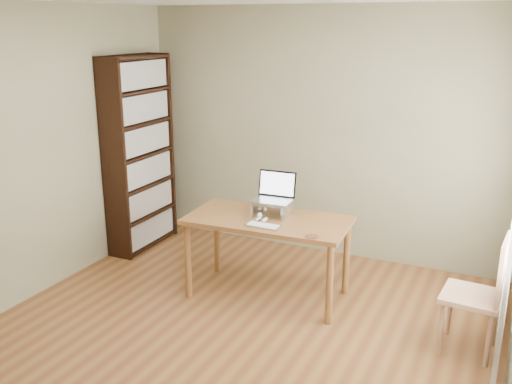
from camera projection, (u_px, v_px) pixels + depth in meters
name	position (u px, v px, depth m)	size (l,w,h in m)	color
room	(222.00, 188.00, 4.01)	(4.04, 4.54, 2.64)	brown
bookshelf	(140.00, 154.00, 6.18)	(0.30, 0.90, 2.10)	black
desk	(268.00, 228.00, 5.09)	(1.47, 0.80, 0.75)	brown
laptop_stand	(272.00, 207.00, 5.10)	(0.32, 0.25, 0.13)	silver
laptop	(275.00, 193.00, 5.13)	(0.36, 0.31, 0.25)	silver
keyboard	(263.00, 226.00, 4.84)	(0.29, 0.13, 0.02)	silver
coaster	(312.00, 236.00, 4.62)	(0.11, 0.11, 0.01)	brown
cat	(272.00, 208.00, 5.14)	(0.23, 0.47, 0.14)	#413B33
chair	(483.00, 291.00, 4.22)	(0.45, 0.45, 0.95)	tan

